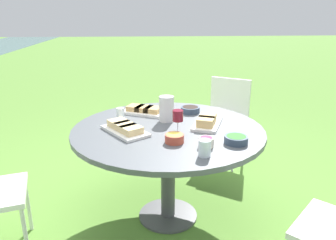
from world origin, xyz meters
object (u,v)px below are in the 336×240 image
Objects in this scene: chair_near_right at (226,113)px; wine_glass at (178,117)px; dining_table at (168,139)px; water_pitcher at (166,109)px.

chair_near_right is 1.40m from wine_glass.
chair_near_right is (1.06, -0.70, -0.14)m from dining_table.
dining_table is 7.12× the size of water_pitcher.
wine_glass reaches higher than dining_table.
wine_glass is at bearing 151.52° from chair_near_right.
chair_near_right is 5.14× the size of wine_glass.
dining_table is at bearing 146.35° from chair_near_right.
water_pitcher reaches higher than wine_glass.
water_pitcher is (-0.90, 0.71, 0.33)m from chair_near_right.
chair_near_right is at bearing -28.48° from wine_glass.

